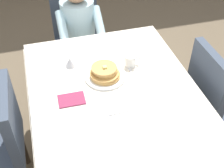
{
  "coord_description": "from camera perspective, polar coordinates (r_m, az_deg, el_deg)",
  "views": [
    {
      "loc": [
        -0.4,
        -1.33,
        2.07
      ],
      "look_at": [
        -0.01,
        0.06,
        0.79
      ],
      "focal_mm": 47.42,
      "sensor_mm": 36.0,
      "label": 1
    }
  ],
  "objects": [
    {
      "name": "dining_table_main",
      "position": [
        1.98,
        0.82,
        -3.99
      ],
      "size": [
        1.12,
        1.52,
        0.74
      ],
      "color": "silver",
      "rests_on": "ground"
    },
    {
      "name": "chair_left_side",
      "position": [
        2.07,
        -20.55,
        -10.21
      ],
      "size": [
        0.45,
        0.44,
        0.93
      ],
      "rotation": [
        0.0,
        0.0,
        1.57
      ],
      "color": "#384251",
      "rests_on": "ground"
    },
    {
      "name": "syrup_pitcher",
      "position": [
        2.15,
        -8.08,
        4.17
      ],
      "size": [
        0.08,
        0.08,
        0.07
      ],
      "color": "silver",
      "rests_on": "dining_table_main"
    },
    {
      "name": "napkin_folded",
      "position": [
        1.9,
        -7.8,
        -2.98
      ],
      "size": [
        0.17,
        0.12,
        0.01
      ],
      "primitive_type": "cube",
      "rotation": [
        0.0,
        0.0,
        -0.03
      ],
      "color": "#8C2D4C",
      "rests_on": "dining_table_main"
    },
    {
      "name": "chair_right_side",
      "position": [
        2.35,
        19.18,
        -2.21
      ],
      "size": [
        0.45,
        0.44,
        0.93
      ],
      "rotation": [
        0.0,
        0.0,
        -1.57
      ],
      "color": "#384251",
      "rests_on": "ground"
    },
    {
      "name": "fork_left_of_plate",
      "position": [
        2.01,
        -6.46,
        0.0
      ],
      "size": [
        0.03,
        0.18,
        0.0
      ],
      "primitive_type": "cube",
      "rotation": [
        0.0,
        0.0,
        1.48
      ],
      "color": "silver",
      "rests_on": "dining_table_main"
    },
    {
      "name": "breakfast_stack",
      "position": [
        2.02,
        -1.41,
        2.31
      ],
      "size": [
        0.21,
        0.21,
        0.08
      ],
      "color": "tan",
      "rests_on": "plate_breakfast"
    },
    {
      "name": "knife_right_of_plate",
      "position": [
        2.08,
        3.86,
        1.88
      ],
      "size": [
        0.02,
        0.2,
        0.0
      ],
      "primitive_type": "cube",
      "rotation": [
        0.0,
        0.0,
        1.55
      ],
      "color": "silver",
      "rests_on": "dining_table_main"
    },
    {
      "name": "spoon_near_edge",
      "position": [
        1.81,
        1.02,
        -5.6
      ],
      "size": [
        0.15,
        0.02,
        0.0
      ],
      "primitive_type": "cube",
      "rotation": [
        0.0,
        0.0,
        0.04
      ],
      "color": "silver",
      "rests_on": "dining_table_main"
    },
    {
      "name": "diner_person",
      "position": [
        2.75,
        -6.34,
        10.78
      ],
      "size": [
        0.4,
        0.43,
        1.12
      ],
      "rotation": [
        0.0,
        0.0,
        3.14
      ],
      "color": "silver",
      "rests_on": "ground"
    },
    {
      "name": "plate_breakfast",
      "position": [
        2.05,
        -1.36,
        1.43
      ],
      "size": [
        0.28,
        0.28,
        0.02
      ],
      "primitive_type": "cylinder",
      "color": "white",
      "rests_on": "dining_table_main"
    },
    {
      "name": "chair_diner",
      "position": [
        2.95,
        -6.72,
        9.95
      ],
      "size": [
        0.44,
        0.45,
        0.93
      ],
      "rotation": [
        0.0,
        0.0,
        3.14
      ],
      "color": "#384251",
      "rests_on": "ground"
    },
    {
      "name": "ground_plane",
      "position": [
        2.49,
        0.67,
        -14.51
      ],
      "size": [
        14.0,
        14.0,
        0.0
      ],
      "primitive_type": "plane",
      "color": "brown"
    },
    {
      "name": "cup_coffee",
      "position": [
        2.13,
        3.59,
        4.5
      ],
      "size": [
        0.11,
        0.08,
        0.08
      ],
      "color": "white",
      "rests_on": "dining_table_main"
    }
  ]
}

